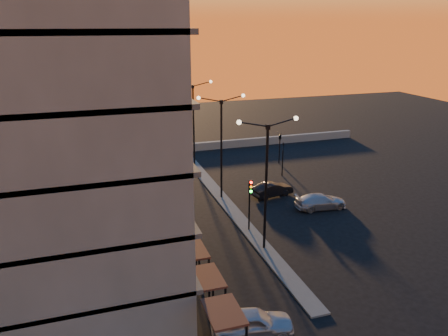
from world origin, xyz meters
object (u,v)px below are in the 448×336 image
traffic_light_main (250,197)px  car_hatchback (252,323)px  car_wagon (321,201)px  car_sedan (272,189)px  streetlamp_mid (221,139)px

traffic_light_main → car_hatchback: 11.98m
car_hatchback → car_wagon: bearing=-30.6°
car_hatchback → car_sedan: size_ratio=1.08×
traffic_light_main → car_hatchback: size_ratio=0.99×
car_sedan → car_wagon: (2.82, -3.92, 0.00)m
car_sedan → streetlamp_mid: bearing=66.8°
car_sedan → car_hatchback: bearing=141.2°
streetlamp_mid → traffic_light_main: (0.00, -7.13, -2.70)m
traffic_light_main → car_wagon: bearing=16.8°
streetlamp_mid → car_sedan: size_ratio=2.40×
streetlamp_mid → car_hatchback: (-4.12, -18.17, -4.86)m
car_hatchback → car_wagon: car_hatchback is taller
streetlamp_mid → traffic_light_main: 7.62m
streetlamp_mid → traffic_light_main: size_ratio=2.24×
car_sedan → traffic_light_main: bearing=131.1°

